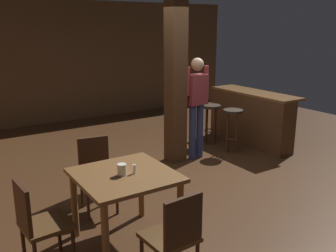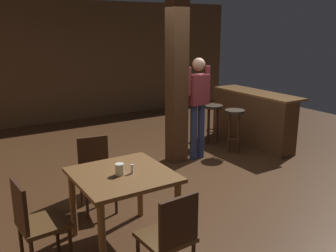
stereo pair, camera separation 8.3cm
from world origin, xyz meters
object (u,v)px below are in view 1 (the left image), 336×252
(chair_west, at_px, (37,222))
(bar_stool_near, at_px, (233,120))
(standing_person, at_px, (197,101))
(bar_counter, at_px, (250,118))
(salt_shaker, at_px, (134,169))
(chair_south, at_px, (175,235))
(bar_stool_mid, at_px, (211,115))
(chair_north, at_px, (96,170))
(napkin_cup, at_px, (122,170))
(dining_table, at_px, (125,185))

(chair_west, xyz_separation_m, bar_stool_near, (3.82, 1.60, 0.08))
(standing_person, xyz_separation_m, bar_counter, (1.38, 0.12, -0.49))
(salt_shaker, xyz_separation_m, bar_counter, (3.49, 1.86, -0.31))
(chair_south, relative_size, bar_stool_mid, 1.17)
(chair_west, bearing_deg, standing_person, 28.86)
(chair_north, xyz_separation_m, standing_person, (2.14, 0.81, 0.50))
(bar_counter, xyz_separation_m, bar_stool_near, (-0.64, -0.21, 0.07))
(bar_stool_near, distance_m, bar_stool_mid, 0.60)
(bar_stool_near, bearing_deg, chair_south, -139.67)
(napkin_cup, relative_size, standing_person, 0.07)
(chair_west, xyz_separation_m, chair_south, (0.92, -0.86, 0.00))
(salt_shaker, relative_size, standing_person, 0.06)
(chair_north, height_order, chair_south, same)
(salt_shaker, height_order, standing_person, standing_person)
(napkin_cup, relative_size, salt_shaker, 1.23)
(salt_shaker, relative_size, bar_stool_mid, 0.13)
(chair_north, relative_size, chair_south, 1.00)
(chair_north, height_order, bar_stool_near, chair_north)
(dining_table, height_order, chair_south, chair_south)
(napkin_cup, xyz_separation_m, salt_shaker, (0.12, -0.03, -0.01))
(bar_stool_near, bearing_deg, chair_north, -165.96)
(bar_stool_near, relative_size, bar_stool_mid, 1.03)
(chair_south, bearing_deg, bar_counter, 37.06)
(chair_south, height_order, napkin_cup, chair_south)
(chair_north, relative_size, standing_person, 0.52)
(chair_west, relative_size, bar_counter, 0.47)
(napkin_cup, relative_size, bar_stool_near, 0.15)
(bar_stool_mid, bearing_deg, napkin_cup, -143.18)
(salt_shaker, xyz_separation_m, standing_person, (2.10, 1.74, 0.18))
(salt_shaker, relative_size, bar_stool_near, 0.12)
(chair_south, height_order, bar_stool_near, chair_south)
(chair_north, distance_m, salt_shaker, 0.98)
(chair_north, relative_size, salt_shaker, 9.32)
(dining_table, bearing_deg, chair_south, -87.93)
(standing_person, bearing_deg, bar_stool_near, -6.92)
(bar_counter, bearing_deg, bar_stool_near, -161.88)
(standing_person, relative_size, bar_stool_mid, 2.25)
(salt_shaker, distance_m, bar_stool_mid, 3.64)
(bar_counter, bearing_deg, dining_table, -153.13)
(chair_south, height_order, standing_person, standing_person)
(dining_table, xyz_separation_m, chair_south, (0.03, -0.86, -0.14))
(salt_shaker, bearing_deg, bar_stool_mid, 38.35)
(dining_table, xyz_separation_m, napkin_cup, (-0.04, -0.02, 0.19))
(dining_table, bearing_deg, bar_stool_near, 28.61)
(bar_stool_near, bearing_deg, dining_table, -151.39)
(napkin_cup, xyz_separation_m, standing_person, (2.23, 1.71, 0.17))
(chair_north, xyz_separation_m, salt_shaker, (0.04, -0.93, 0.32))
(chair_west, height_order, salt_shaker, chair_west)
(chair_west, xyz_separation_m, bar_stool_mid, (3.82, 2.20, 0.07))
(salt_shaker, xyz_separation_m, bar_stool_mid, (2.85, 2.25, -0.25))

